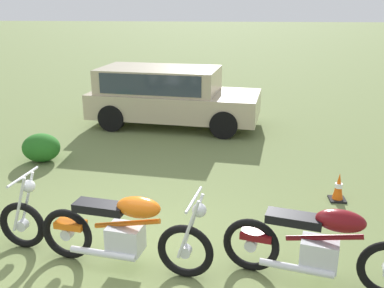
% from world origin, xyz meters
% --- Properties ---
extents(ground_plane, '(120.00, 120.00, 0.00)m').
position_xyz_m(ground_plane, '(0.00, 0.00, 0.00)').
color(ground_plane, olive).
extents(motorcycle_orange, '(2.12, 0.71, 1.02)m').
position_xyz_m(motorcycle_orange, '(0.04, -0.15, 0.48)').
color(motorcycle_orange, black).
rests_on(motorcycle_orange, ground).
extents(motorcycle_maroon, '(2.09, 0.84, 1.02)m').
position_xyz_m(motorcycle_maroon, '(2.22, -0.28, 0.48)').
color(motorcycle_maroon, black).
rests_on(motorcycle_maroon, ground).
extents(car_beige, '(4.31, 2.32, 1.43)m').
position_xyz_m(car_beige, '(-0.32, 6.06, 0.83)').
color(car_beige, '#BCAD8C').
rests_on(car_beige, ground).
extents(shrub_low, '(0.73, 0.64, 0.55)m').
position_xyz_m(shrub_low, '(-2.42, 3.25, 0.28)').
color(shrub_low, '#23661E').
rests_on(shrub_low, ground).
extents(traffic_cone, '(0.25, 0.25, 0.46)m').
position_xyz_m(traffic_cone, '(2.94, 1.91, 0.21)').
color(traffic_cone, '#EA590F').
rests_on(traffic_cone, ground).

